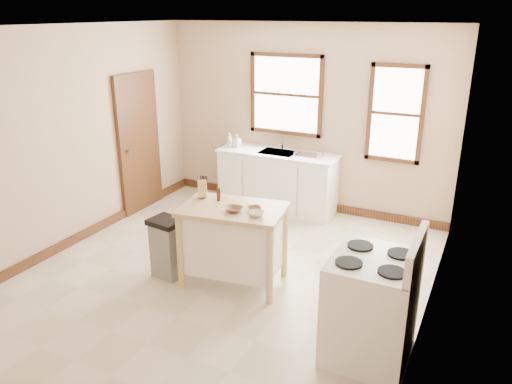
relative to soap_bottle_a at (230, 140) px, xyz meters
The scene contains 23 objects.
floor 2.61m from the soap_bottle_a, 62.80° to the right, with size 5.00×5.00×0.00m, color beige.
ceiling 2.98m from the soap_bottle_a, 62.80° to the right, with size 5.00×5.00×0.00m, color white.
wall_back 1.21m from the soap_bottle_a, 18.38° to the left, with size 4.50×0.04×2.80m, color tan.
wall_left 2.45m from the soap_bottle_a, 118.36° to the right, with size 0.04×5.00×2.80m, color tan.
wall_right 3.99m from the soap_bottle_a, 32.54° to the right, with size 0.04×5.00×2.80m, color tan.
window_main 1.13m from the soap_bottle_a, 23.37° to the left, with size 1.17×0.06×1.22m, color #391C0F, non-canonical shape.
window_side 2.54m from the soap_bottle_a, ahead, with size 0.77×0.06×1.37m, color #391C0F, non-canonical shape.
door_left 1.39m from the soap_bottle_a, 143.10° to the right, with size 0.06×0.90×2.10m, color #391C0F.
baseboard_back 1.50m from the soap_bottle_a, 16.96° to the left, with size 4.50×0.04×0.12m, color #391C0F.
baseboard_left 2.60m from the soap_bottle_a, 117.73° to the right, with size 0.04×5.00×0.12m, color #391C0F.
sink_counter 0.98m from the soap_bottle_a, ahead, with size 1.86×0.62×0.92m, color white, non-canonical shape.
faucet 0.83m from the soap_bottle_a, 17.05° to the left, with size 0.03×0.03×0.22m, color silver.
soap_bottle_a is the anchor object (origin of this frame).
soap_bottle_b 0.12m from the soap_bottle_a, 24.50° to the left, with size 0.09×0.09×0.21m, color #B2B2B2.
dish_rack 1.30m from the soap_bottle_a, ahead, with size 0.38×0.29×0.10m, color silver, non-canonical shape.
kitchen_island 2.63m from the soap_bottle_a, 60.17° to the right, with size 1.13×0.72×0.92m, color tan, non-canonical shape.
knife_block 2.26m from the soap_bottle_a, 68.91° to the right, with size 0.10×0.10×0.20m, color tan, non-canonical shape.
pepper_grinder 2.36m from the soap_bottle_a, 63.99° to the right, with size 0.04×0.04×0.15m, color #3F1C11.
bowl_a 2.69m from the soap_bottle_a, 59.98° to the right, with size 0.19×0.19×0.05m, color brown.
bowl_b 2.68m from the soap_bottle_a, 55.30° to the right, with size 0.15×0.15×0.04m, color brown.
bowl_c 2.84m from the soap_bottle_a, 55.26° to the right, with size 0.16×0.16×0.05m, color silver.
trash_bin 2.58m from the soap_bottle_a, 78.08° to the right, with size 0.37×0.31×0.72m, color gray, non-canonical shape.
gas_stove 4.13m from the soap_bottle_a, 43.44° to the right, with size 0.77×0.79×1.23m, color white, non-canonical shape.
Camera 1 is at (2.65, -4.52, 2.95)m, focal length 35.00 mm.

